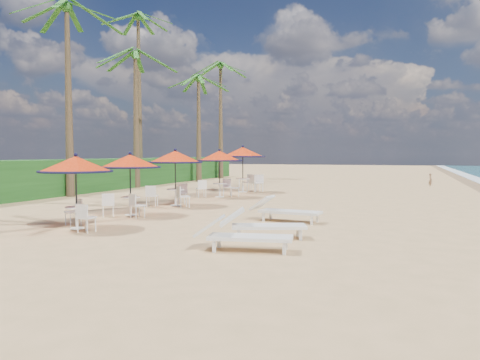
% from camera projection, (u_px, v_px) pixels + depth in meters
% --- Properties ---
extents(ground, '(160.00, 160.00, 0.00)m').
position_uv_depth(ground, '(230.00, 242.00, 11.20)').
color(ground, tan).
rests_on(ground, ground).
extents(scrub_hedge, '(3.00, 40.00, 1.80)m').
position_uv_depth(scrub_hedge, '(75.00, 176.00, 26.05)').
color(scrub_hedge, '#194716').
rests_on(scrub_hedge, ground).
extents(station_0, '(2.05, 2.05, 2.13)m').
position_uv_depth(station_0, '(76.00, 171.00, 13.08)').
color(station_0, black).
rests_on(station_0, ground).
extents(station_1, '(2.09, 2.09, 2.18)m').
position_uv_depth(station_1, '(129.00, 167.00, 15.91)').
color(station_1, black).
rests_on(station_1, ground).
extents(station_2, '(2.24, 2.24, 2.33)m').
position_uv_depth(station_2, '(175.00, 164.00, 18.89)').
color(station_2, black).
rests_on(station_2, ground).
extents(station_3, '(2.26, 2.26, 2.35)m').
position_uv_depth(station_3, '(220.00, 162.00, 22.73)').
color(station_3, black).
rests_on(station_3, ground).
extents(station_4, '(2.48, 2.48, 2.59)m').
position_uv_depth(station_4, '(245.00, 158.00, 25.73)').
color(station_4, black).
rests_on(station_4, ground).
extents(lounger_near, '(2.21, 1.06, 0.76)m').
position_uv_depth(lounger_near, '(240.00, 235.00, 10.14)').
color(lounger_near, white).
rests_on(lounger_near, ground).
extents(lounger_mid, '(2.24, 1.38, 0.77)m').
position_uv_depth(lounger_mid, '(260.00, 224.00, 11.64)').
color(lounger_mid, white).
rests_on(lounger_mid, ground).
extents(lounger_far, '(2.28, 0.94, 0.79)m').
position_uv_depth(lounger_far, '(283.00, 210.00, 14.57)').
color(lounger_far, white).
rests_on(lounger_far, ground).
extents(palm_3, '(5.00, 5.00, 9.51)m').
position_uv_depth(palm_3, '(67.00, 18.00, 22.68)').
color(palm_3, brown).
rests_on(palm_3, ground).
extents(palm_4, '(5.00, 5.00, 8.51)m').
position_uv_depth(palm_4, '(135.00, 63.00, 28.87)').
color(palm_4, brown).
rests_on(palm_4, ground).
extents(palm_5, '(5.00, 5.00, 11.85)m').
position_uv_depth(palm_5, '(138.00, 27.00, 32.32)').
color(palm_5, brown).
rests_on(palm_5, ground).
extents(palm_6, '(5.00, 5.00, 8.08)m').
position_uv_depth(palm_6, '(198.00, 85.00, 35.37)').
color(palm_6, brown).
rests_on(palm_6, ground).
extents(palm_7, '(5.00, 5.00, 9.97)m').
position_uv_depth(palm_7, '(221.00, 72.00, 40.24)').
color(palm_7, brown).
rests_on(palm_7, ground).
extents(person, '(0.28, 0.37, 0.91)m').
position_uv_depth(person, '(430.00, 179.00, 30.21)').
color(person, '#8C6647').
rests_on(person, ground).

